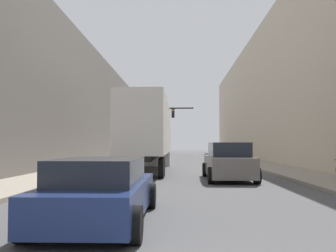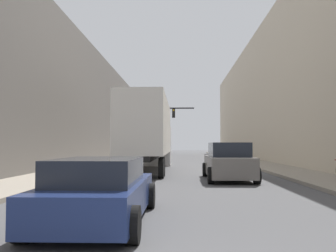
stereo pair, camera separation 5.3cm
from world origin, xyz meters
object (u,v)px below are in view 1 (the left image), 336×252
object	(u,v)px
suv_car	(228,162)
traffic_signal_gantry	(148,122)
semi_truck	(149,133)
sedan_car	(101,191)

from	to	relation	value
suv_car	traffic_signal_gantry	bearing A→B (deg)	105.31
semi_truck	traffic_signal_gantry	bearing A→B (deg)	95.25
sedan_car	suv_car	size ratio (longest dim) A/B	0.97
semi_truck	suv_car	distance (m)	7.68
semi_truck	traffic_signal_gantry	xyz separation A→B (m)	(-1.25, 13.63, 1.51)
semi_truck	sedan_car	xyz separation A→B (m)	(0.28, -15.76, -1.73)
sedan_car	traffic_signal_gantry	world-z (taller)	traffic_signal_gantry
semi_truck	traffic_signal_gantry	distance (m)	13.77
semi_truck	suv_car	world-z (taller)	semi_truck
suv_car	sedan_car	bearing A→B (deg)	-112.32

